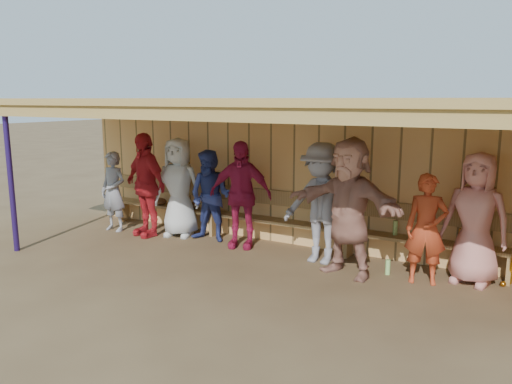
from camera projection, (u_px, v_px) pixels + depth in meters
ground at (245, 262)px, 7.74m from camera, size 90.00×90.00×0.00m
player_a at (114, 191)px, 9.48m from camera, size 0.56×0.38×1.52m
player_b at (178, 187)px, 9.08m from camera, size 0.99×0.76×1.81m
player_c at (210, 196)px, 8.76m from camera, size 0.84×0.68×1.62m
player_d at (240, 195)px, 8.38m from camera, size 1.15×0.72×1.82m
player_e at (321, 203)px, 7.58m from camera, size 1.21×0.72×1.85m
player_f at (349, 207)px, 7.02m from camera, size 1.93×1.03×1.99m
player_g at (426, 229)px, 6.74m from camera, size 0.62×0.49×1.52m
player_h at (476, 219)px, 6.71m from camera, size 0.97×0.73×1.81m
player_extra at (145, 185)px, 9.11m from camera, size 1.19×0.73×1.90m
dugout_structure at (288, 151)px, 7.82m from camera, size 8.80×3.20×2.50m
bench at (278, 215)px, 8.59m from camera, size 7.60×0.34×0.93m
dugout_equipment at (229, 212)px, 8.95m from camera, size 6.44×0.62×0.80m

